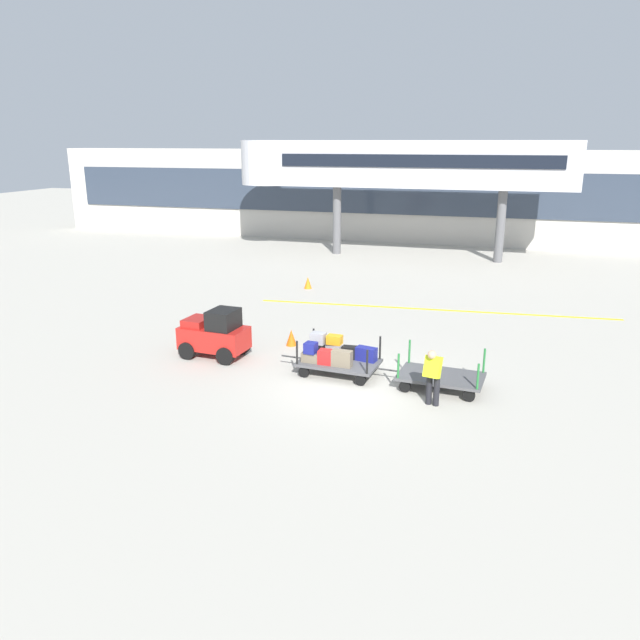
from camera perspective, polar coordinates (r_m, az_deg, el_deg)
ground_plane at (r=17.42m, az=2.96°, el=-5.96°), size 120.00×120.00×0.00m
apron_lead_line at (r=25.32m, az=10.50°, el=0.97°), size 14.42×1.43×0.01m
terminal_building at (r=41.96m, az=11.78°, el=11.17°), size 57.03×2.51×6.07m
jet_bridge at (r=36.30m, az=6.37°, el=14.21°), size 19.35×3.00×6.65m
baggage_tug at (r=19.55m, az=-9.79°, el=-1.31°), size 2.18×1.38×1.58m
baggage_cart_lead at (r=17.97m, az=1.50°, el=-3.35°), size 3.05×1.58×1.10m
baggage_cart_middle at (r=17.27m, az=11.20°, el=-5.23°), size 3.05×1.58×1.10m
baggage_handler at (r=15.96m, az=10.48°, el=-5.03°), size 0.48×0.50×1.56m
safety_cone_near at (r=20.50m, az=-2.70°, el=-1.65°), size 0.36×0.36×0.55m
safety_cone_far at (r=28.45m, az=-1.14°, el=3.51°), size 0.36×0.36×0.55m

